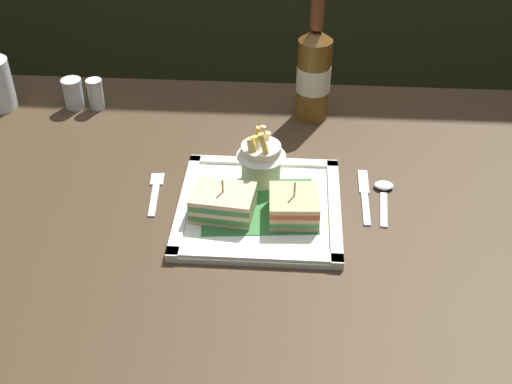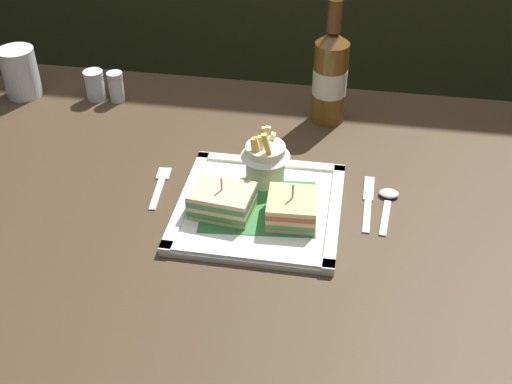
# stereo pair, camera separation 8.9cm
# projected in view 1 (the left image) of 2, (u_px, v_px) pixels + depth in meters

# --- Properties ---
(dining_table) EXTENTS (1.35, 0.95, 0.76)m
(dining_table) POSITION_uv_depth(u_px,v_px,m) (253.00, 260.00, 1.19)
(dining_table) COLOR #3F2E1D
(dining_table) RESTS_ON ground_plane
(square_plate) EXTENTS (0.28, 0.28, 0.02)m
(square_plate) POSITION_uv_depth(u_px,v_px,m) (259.00, 207.00, 1.12)
(square_plate) COLOR white
(square_plate) RESTS_ON dining_table
(sandwich_half_left) EXTENTS (0.11, 0.09, 0.07)m
(sandwich_half_left) POSITION_uv_depth(u_px,v_px,m) (223.00, 203.00, 1.08)
(sandwich_half_left) COLOR #D9BA7F
(sandwich_half_left) RESTS_ON square_plate
(sandwich_half_right) EXTENTS (0.09, 0.09, 0.07)m
(sandwich_half_right) POSITION_uv_depth(u_px,v_px,m) (294.00, 206.00, 1.08)
(sandwich_half_right) COLOR tan
(sandwich_half_right) RESTS_ON square_plate
(fries_cup) EXTENTS (0.09, 0.09, 0.12)m
(fries_cup) POSITION_uv_depth(u_px,v_px,m) (261.00, 156.00, 1.14)
(fries_cup) COLOR silver
(fries_cup) RESTS_ON square_plate
(beer_bottle) EXTENTS (0.07, 0.07, 0.27)m
(beer_bottle) POSITION_uv_depth(u_px,v_px,m) (314.00, 72.00, 1.31)
(beer_bottle) COLOR brown
(beer_bottle) RESTS_ON dining_table
(fork) EXTENTS (0.03, 0.13, 0.00)m
(fork) POSITION_uv_depth(u_px,v_px,m) (155.00, 191.00, 1.16)
(fork) COLOR silver
(fork) RESTS_ON dining_table
(knife) EXTENTS (0.02, 0.16, 0.00)m
(knife) POSITION_uv_depth(u_px,v_px,m) (364.00, 194.00, 1.16)
(knife) COLOR silver
(knife) RESTS_ON dining_table
(spoon) EXTENTS (0.03, 0.13, 0.01)m
(spoon) POSITION_uv_depth(u_px,v_px,m) (384.00, 191.00, 1.16)
(spoon) COLOR silver
(spoon) RESTS_ON dining_table
(salt_shaker) EXTENTS (0.04, 0.04, 0.07)m
(salt_shaker) POSITION_uv_depth(u_px,v_px,m) (74.00, 95.00, 1.39)
(salt_shaker) COLOR silver
(salt_shaker) RESTS_ON dining_table
(pepper_shaker) EXTENTS (0.03, 0.03, 0.07)m
(pepper_shaker) POSITION_uv_depth(u_px,v_px,m) (96.00, 96.00, 1.39)
(pepper_shaker) COLOR silver
(pepper_shaker) RESTS_ON dining_table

